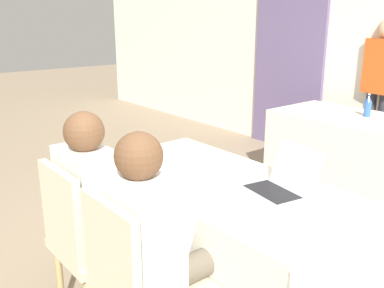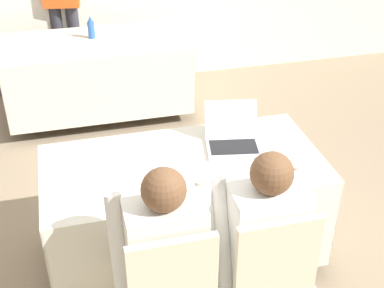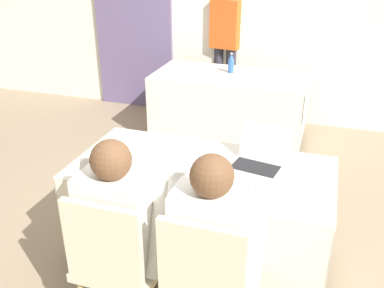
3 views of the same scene
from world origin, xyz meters
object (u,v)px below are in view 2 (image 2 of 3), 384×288
(water_bottle, at_px, (91,28))
(chair_near_left, at_px, (168,288))
(person_white_shirt, at_px, (260,232))
(person_checkered_shirt, at_px, (163,249))
(chair_near_right, at_px, (265,270))
(laptop, at_px, (233,139))
(cell_phone, at_px, (212,187))

(water_bottle, xyz_separation_m, chair_near_left, (0.08, -2.84, -0.32))
(person_white_shirt, bearing_deg, person_checkered_shirt, 0.00)
(chair_near_left, relative_size, chair_near_right, 1.00)
(chair_near_left, xyz_separation_m, person_checkered_shirt, (0.00, 0.10, 0.16))
(person_checkered_shirt, height_order, person_white_shirt, same)
(chair_near_left, relative_size, person_checkered_shirt, 0.78)
(chair_near_left, bearing_deg, person_checkered_shirt, -90.00)
(chair_near_left, distance_m, person_white_shirt, 0.53)
(laptop, relative_size, person_checkered_shirt, 0.32)
(chair_near_left, bearing_deg, person_white_shirt, -168.08)
(chair_near_left, xyz_separation_m, chair_near_right, (0.49, 0.00, 0.00))
(laptop, height_order, person_white_shirt, person_white_shirt)
(cell_phone, xyz_separation_m, chair_near_right, (0.15, -0.43, -0.23))
(water_bottle, bearing_deg, laptop, -72.18)
(water_bottle, distance_m, person_checkered_shirt, 2.75)
(person_white_shirt, bearing_deg, chair_near_left, 11.92)
(cell_phone, height_order, person_white_shirt, person_white_shirt)
(chair_near_right, bearing_deg, laptop, -96.00)
(chair_near_left, height_order, chair_near_right, same)
(water_bottle, relative_size, chair_near_left, 0.23)
(laptop, height_order, water_bottle, laptop)
(water_bottle, xyz_separation_m, chair_near_right, (0.57, -2.84, -0.32))
(chair_near_left, distance_m, chair_near_right, 0.49)
(laptop, xyz_separation_m, cell_phone, (-0.24, -0.38, -0.04))
(cell_phone, relative_size, chair_near_right, 0.17)
(cell_phone, relative_size, person_checkered_shirt, 0.13)
(water_bottle, height_order, chair_near_right, water_bottle)
(chair_near_left, distance_m, person_checkered_shirt, 0.19)
(cell_phone, relative_size, water_bottle, 0.71)
(laptop, bearing_deg, chair_near_right, -85.72)
(chair_near_right, distance_m, person_white_shirt, 0.19)
(laptop, relative_size, chair_near_left, 0.41)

